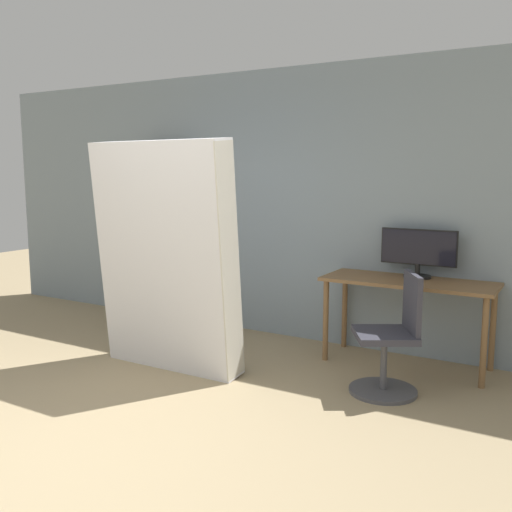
{
  "coord_description": "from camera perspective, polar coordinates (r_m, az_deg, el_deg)",
  "views": [
    {
      "loc": [
        2.62,
        -1.99,
        1.69
      ],
      "look_at": [
        0.45,
        1.72,
        1.05
      ],
      "focal_mm": 40.0,
      "sensor_mm": 36.0,
      "label": 1
    }
  ],
  "objects": [
    {
      "name": "bookshelf",
      "position": [
        6.58,
        -9.64,
        1.61
      ],
      "size": [
        0.63,
        0.28,
        1.92
      ],
      "color": "brown",
      "rests_on": "ground"
    },
    {
      "name": "wall_back",
      "position": [
        5.78,
        3.38,
        5.08
      ],
      "size": [
        8.0,
        0.06,
        2.7
      ],
      "color": "gray",
      "rests_on": "ground"
    },
    {
      "name": "desk",
      "position": [
        5.11,
        14.98,
        -3.45
      ],
      "size": [
        1.46,
        0.58,
        0.76
      ],
      "color": "brown",
      "rests_on": "ground"
    },
    {
      "name": "ground_plane",
      "position": [
        3.7,
        -21.03,
        -19.32
      ],
      "size": [
        16.0,
        16.0,
        0.0
      ],
      "primitive_type": "plane",
      "color": "#9E8966"
    },
    {
      "name": "monitor",
      "position": [
        5.18,
        15.92,
        0.51
      ],
      "size": [
        0.66,
        0.24,
        0.43
      ],
      "color": "black",
      "rests_on": "desk"
    },
    {
      "name": "office_chair",
      "position": [
        4.51,
        13.4,
        -8.65
      ],
      "size": [
        0.6,
        0.6,
        0.93
      ],
      "color": "#4C4C51",
      "rests_on": "ground"
    },
    {
      "name": "mattress_near",
      "position": [
        4.84,
        -8.92,
        -0.13
      ],
      "size": [
        1.29,
        0.42,
        1.95
      ],
      "color": "silver",
      "rests_on": "ground"
    }
  ]
}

